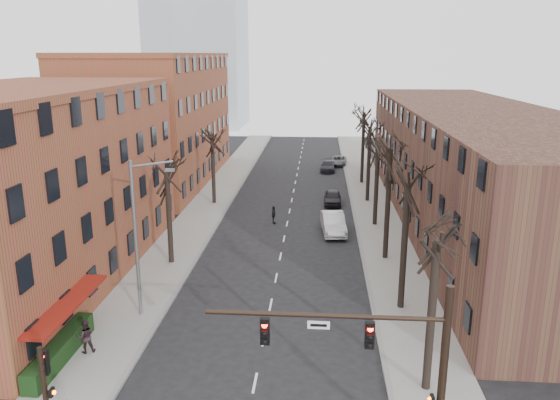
# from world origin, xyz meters

# --- Properties ---
(sidewalk_left) EXTENTS (4.00, 90.00, 0.15)m
(sidewalk_left) POSITION_xyz_m (-8.00, 35.00, 0.07)
(sidewalk_left) COLOR gray
(sidewalk_left) RESTS_ON ground
(sidewalk_right) EXTENTS (4.00, 90.00, 0.15)m
(sidewalk_right) POSITION_xyz_m (8.00, 35.00, 0.07)
(sidewalk_right) COLOR gray
(sidewalk_right) RESTS_ON ground
(building_left_near) EXTENTS (12.00, 26.00, 12.00)m
(building_left_near) POSITION_xyz_m (-16.00, 15.00, 6.00)
(building_left_near) COLOR brown
(building_left_near) RESTS_ON ground
(building_left_far) EXTENTS (12.00, 28.00, 14.00)m
(building_left_far) POSITION_xyz_m (-16.00, 44.00, 7.00)
(building_left_far) COLOR brown
(building_left_far) RESTS_ON ground
(building_right) EXTENTS (12.00, 50.00, 10.00)m
(building_right) POSITION_xyz_m (16.00, 30.00, 5.00)
(building_right) COLOR brown
(building_right) RESTS_ON ground
(awning_left) EXTENTS (1.20, 7.00, 0.15)m
(awning_left) POSITION_xyz_m (-9.40, 6.00, 0.00)
(awning_left) COLOR maroon
(awning_left) RESTS_ON ground
(hedge) EXTENTS (0.80, 6.00, 1.00)m
(hedge) POSITION_xyz_m (-9.50, 5.00, 0.65)
(hedge) COLOR black
(hedge) RESTS_ON sidewalk_left
(tree_right_a) EXTENTS (5.20, 5.20, 10.00)m
(tree_right_a) POSITION_xyz_m (7.60, 4.00, 0.00)
(tree_right_a) COLOR black
(tree_right_a) RESTS_ON ground
(tree_right_b) EXTENTS (5.20, 5.20, 10.80)m
(tree_right_b) POSITION_xyz_m (7.60, 12.00, 0.00)
(tree_right_b) COLOR black
(tree_right_b) RESTS_ON ground
(tree_right_c) EXTENTS (5.20, 5.20, 11.60)m
(tree_right_c) POSITION_xyz_m (7.60, 20.00, 0.00)
(tree_right_c) COLOR black
(tree_right_c) RESTS_ON ground
(tree_right_d) EXTENTS (5.20, 5.20, 10.00)m
(tree_right_d) POSITION_xyz_m (7.60, 28.00, 0.00)
(tree_right_d) COLOR black
(tree_right_d) RESTS_ON ground
(tree_right_e) EXTENTS (5.20, 5.20, 10.80)m
(tree_right_e) POSITION_xyz_m (7.60, 36.00, 0.00)
(tree_right_e) COLOR black
(tree_right_e) RESTS_ON ground
(tree_right_f) EXTENTS (5.20, 5.20, 11.60)m
(tree_right_f) POSITION_xyz_m (7.60, 44.00, 0.00)
(tree_right_f) COLOR black
(tree_right_f) RESTS_ON ground
(tree_left_a) EXTENTS (5.20, 5.20, 9.50)m
(tree_left_a) POSITION_xyz_m (-7.60, 18.00, 0.00)
(tree_left_a) COLOR black
(tree_left_a) RESTS_ON ground
(tree_left_b) EXTENTS (5.20, 5.20, 9.50)m
(tree_left_b) POSITION_xyz_m (-7.60, 34.00, 0.00)
(tree_left_b) COLOR black
(tree_left_b) RESTS_ON ground
(signal_mast_arm) EXTENTS (8.14, 0.30, 7.20)m
(signal_mast_arm) POSITION_xyz_m (5.45, -1.00, 4.40)
(signal_mast_arm) COLOR black
(signal_mast_arm) RESTS_ON ground
(signal_pole_left) EXTENTS (0.47, 0.44, 4.40)m
(signal_pole_left) POSITION_xyz_m (-6.99, -0.95, 2.61)
(signal_pole_left) COLOR black
(signal_pole_left) RESTS_ON ground
(streetlight) EXTENTS (2.45, 0.22, 9.03)m
(streetlight) POSITION_xyz_m (-7.03, 10.00, 5.01)
(streetlight) COLOR slate
(streetlight) RESTS_ON ground
(silver_sedan) EXTENTS (2.20, 5.21, 1.67)m
(silver_sedan) POSITION_xyz_m (3.97, 25.78, 0.84)
(silver_sedan) COLOR silver
(silver_sedan) RESTS_ON ground
(parked_car_near) EXTENTS (1.68, 4.09, 1.39)m
(parked_car_near) POSITION_xyz_m (4.10, 34.76, 0.70)
(parked_car_near) COLOR black
(parked_car_near) RESTS_ON ground
(parked_car_mid) EXTENTS (1.95, 4.46, 1.28)m
(parked_car_mid) POSITION_xyz_m (3.80, 50.64, 0.64)
(parked_car_mid) COLOR black
(parked_car_mid) RESTS_ON ground
(parked_car_far) EXTENTS (2.31, 4.43, 1.19)m
(parked_car_far) POSITION_xyz_m (5.30, 54.64, 0.59)
(parked_car_far) COLOR #585B60
(parked_car_far) RESTS_ON ground
(pedestrian_b) EXTENTS (1.03, 0.94, 1.71)m
(pedestrian_b) POSITION_xyz_m (-8.56, 5.79, 1.01)
(pedestrian_b) COLOR black
(pedestrian_b) RESTS_ON sidewalk_left
(pedestrian_crossing) EXTENTS (0.44, 0.95, 1.59)m
(pedestrian_crossing) POSITION_xyz_m (-1.18, 27.97, 0.79)
(pedestrian_crossing) COLOR black
(pedestrian_crossing) RESTS_ON ground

